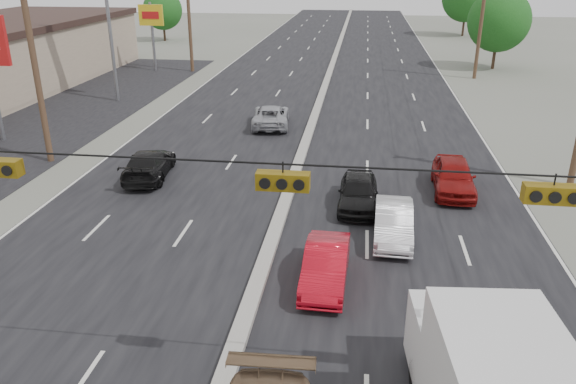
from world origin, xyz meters
name	(u,v)px	position (x,y,z in m)	size (l,w,h in m)	color
road_surface	(320,101)	(0.00, 30.00, 0.00)	(20.00, 160.00, 0.02)	black
center_median	(320,99)	(0.00, 30.00, 0.10)	(0.50, 160.00, 0.20)	gray
parking_lot	(65,110)	(-17.00, 25.00, 0.00)	(10.00, 42.00, 0.02)	black
utility_pole_left_b	(34,59)	(-12.50, 15.00, 5.11)	(1.60, 0.30, 10.00)	#422D1E
utility_pole_left_c	(189,13)	(-12.50, 40.00, 5.11)	(1.60, 0.30, 10.00)	#422D1E
utility_pole_right_c	(482,17)	(12.50, 40.00, 5.11)	(1.60, 0.30, 10.00)	#422D1E
traffic_signals	(278,179)	(1.40, 0.00, 5.49)	(25.00, 0.30, 0.54)	black
pole_sign_far	(151,21)	(-16.00, 40.00, 4.41)	(2.20, 0.25, 6.00)	slate
tree_left_far	(163,10)	(-22.00, 60.00, 3.72)	(4.80, 4.80, 6.12)	#382619
tree_right_mid	(499,21)	(15.00, 45.00, 4.34)	(5.60, 5.60, 7.14)	#382619
red_sedan	(326,266)	(2.09, 5.21, 0.63)	(1.33, 3.80, 1.25)	#B60B19
queue_car_a	(358,192)	(3.00, 11.26, 0.67)	(1.57, 3.91, 1.33)	black
queue_car_b	(393,223)	(4.31, 8.62, 0.63)	(1.34, 3.83, 1.26)	silver
queue_car_e	(453,176)	(7.08, 13.48, 0.72)	(1.71, 4.24, 1.45)	maroon
oncoming_near	(149,164)	(-6.70, 13.44, 0.65)	(1.81, 4.45, 1.29)	black
oncoming_far	(271,116)	(-2.47, 22.86, 0.64)	(2.12, 4.60, 1.28)	#9C9FA4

